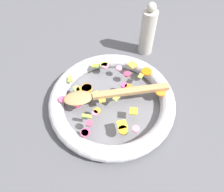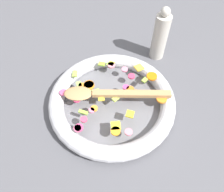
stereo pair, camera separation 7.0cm
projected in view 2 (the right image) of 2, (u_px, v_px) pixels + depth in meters
name	position (u px, v px, depth m)	size (l,w,h in m)	color
ground_plane	(112.00, 105.00, 0.74)	(4.00, 4.00, 0.00)	#4C4C51
skillet	(112.00, 101.00, 0.72)	(0.42, 0.42, 0.05)	slate
chopped_vegetables	(110.00, 93.00, 0.70)	(0.31, 0.35, 0.01)	orange
wooden_spoon	(106.00, 94.00, 0.69)	(0.26, 0.28, 0.01)	#A87F51
pepper_mill	(160.00, 36.00, 0.80)	(0.06, 0.06, 0.21)	#B2ADA3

